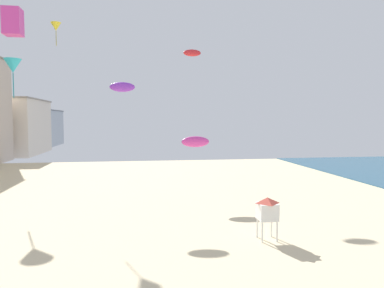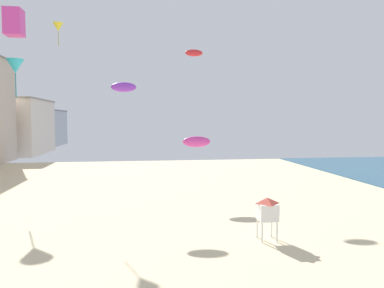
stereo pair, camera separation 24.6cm
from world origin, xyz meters
name	(u,v)px [view 1 (the left image)]	position (x,y,z in m)	size (l,w,h in m)	color
boardwalk_hotel_furthest	(30,128)	(-29.64, 99.25, 4.90)	(13.48, 22.22, 9.79)	#ADB7C1
lifeguard_stand	(267,209)	(6.57, 17.30, 1.84)	(1.10, 1.10, 2.55)	white
kite_purple_parafoil	(122,87)	(-2.31, 29.20, 9.99)	(2.18, 0.60, 0.85)	purple
kite_cyan_delta_2	(13,66)	(-12.62, 33.61, 12.21)	(1.61, 1.61, 3.66)	#2DB7CC
kite_magenta_parafoil	(195,142)	(4.04, 28.75, 5.20)	(2.49, 0.69, 0.97)	#DB3D9E
kite_yellow_delta	(56,27)	(-8.88, 34.78, 16.26)	(0.99, 0.99, 2.25)	yellow
kite_magenta_box	(13,22)	(-8.73, 21.58, 13.30)	(1.07, 1.07, 1.68)	#DB3D9E
kite_red_parafoil	(192,53)	(4.77, 35.55, 14.23)	(1.87, 0.52, 0.73)	red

